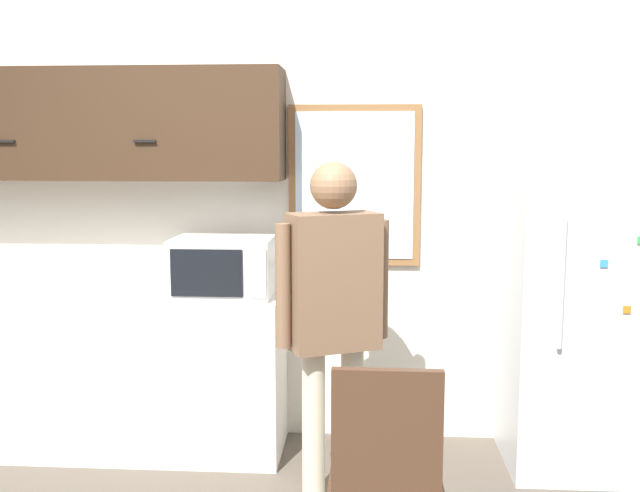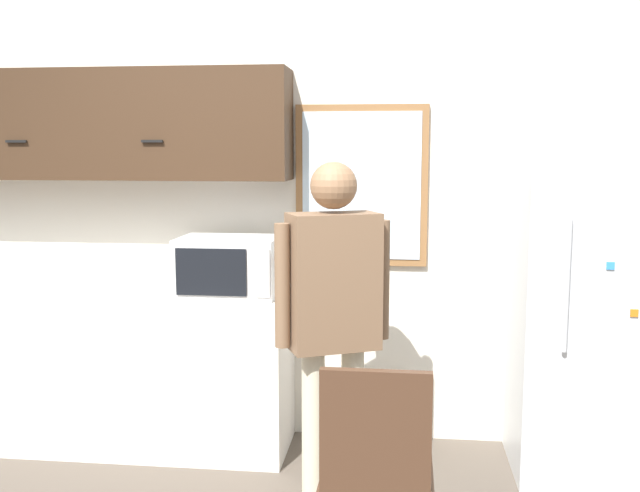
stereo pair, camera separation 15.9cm
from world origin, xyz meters
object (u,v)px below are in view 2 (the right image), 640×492
Objects in this scene: microwave at (229,266)px; person at (333,301)px; chair at (376,471)px; refrigerator at (595,303)px.

person is (0.63, -0.52, -0.07)m from microwave.
person is 0.92m from chair.
microwave is at bearing -55.17° from chair.
person is at bearing -158.71° from refrigerator.
refrigerator is at bearing -130.32° from chair.
microwave is 1.63m from chair.
refrigerator reaches higher than chair.
person is 0.90× the size of refrigerator.
refrigerator reaches higher than person.
chair is (0.86, -1.27, -0.55)m from microwave.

